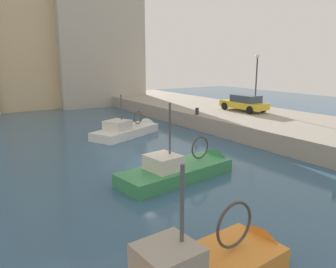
{
  "coord_description": "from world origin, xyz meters",
  "views": [
    {
      "loc": [
        -8.95,
        -15.26,
        5.55
      ],
      "look_at": [
        1.51,
        1.18,
        1.2
      ],
      "focal_mm": 35.71,
      "sensor_mm": 36.0,
      "label": 1
    }
  ],
  "objects_px": {
    "fishing_boat_green": "(183,174)",
    "parked_car_yellow": "(244,103)",
    "mooring_bollard_mid": "(197,111)",
    "fishing_boat_white": "(129,133)"
  },
  "relations": [
    {
      "from": "fishing_boat_white",
      "to": "mooring_bollard_mid",
      "type": "relative_size",
      "value": 11.98
    },
    {
      "from": "fishing_boat_green",
      "to": "mooring_bollard_mid",
      "type": "relative_size",
      "value": 12.37
    },
    {
      "from": "fishing_boat_white",
      "to": "parked_car_yellow",
      "type": "relative_size",
      "value": 1.5
    },
    {
      "from": "fishing_boat_green",
      "to": "mooring_bollard_mid",
      "type": "bearing_deg",
      "value": 49.33
    },
    {
      "from": "fishing_boat_green",
      "to": "mooring_bollard_mid",
      "type": "xyz_separation_m",
      "value": [
        7.42,
        8.64,
        1.38
      ]
    },
    {
      "from": "parked_car_yellow",
      "to": "mooring_bollard_mid",
      "type": "xyz_separation_m",
      "value": [
        -4.62,
        0.62,
        -0.44
      ]
    },
    {
      "from": "fishing_boat_white",
      "to": "fishing_boat_green",
      "type": "bearing_deg",
      "value": -100.78
    },
    {
      "from": "fishing_boat_white",
      "to": "parked_car_yellow",
      "type": "bearing_deg",
      "value": -9.29
    },
    {
      "from": "parked_car_yellow",
      "to": "fishing_boat_white",
      "type": "bearing_deg",
      "value": 170.71
    },
    {
      "from": "fishing_boat_green",
      "to": "parked_car_yellow",
      "type": "bearing_deg",
      "value": 33.65
    },
    {
      "from": "fishing_boat_green",
      "to": "mooring_bollard_mid",
      "type": "distance_m",
      "value": 11.47
    },
    {
      "from": "fishing_boat_green",
      "to": "mooring_bollard_mid",
      "type": "height_order",
      "value": "fishing_boat_green"
    },
    {
      "from": "fishing_boat_white",
      "to": "parked_car_yellow",
      "type": "xyz_separation_m",
      "value": [
        10.2,
        -1.67,
        1.8
      ]
    },
    {
      "from": "mooring_bollard_mid",
      "to": "fishing_boat_green",
      "type": "bearing_deg",
      "value": -130.67
    },
    {
      "from": "fishing_boat_green",
      "to": "fishing_boat_white",
      "type": "bearing_deg",
      "value": 79.22
    }
  ]
}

